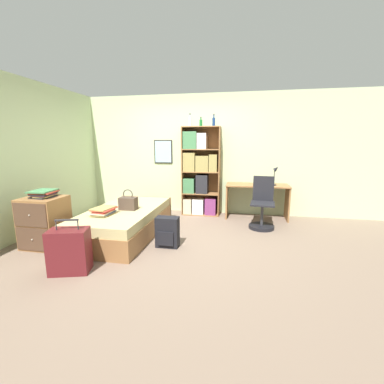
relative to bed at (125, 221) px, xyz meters
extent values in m
plane|color=#756051|center=(0.78, -0.02, -0.23)|extent=(14.00, 14.00, 0.00)
cube|color=beige|center=(0.78, 1.74, 1.07)|extent=(10.00, 0.06, 2.60)
cube|color=black|center=(0.18, 1.70, 1.13)|extent=(0.42, 0.02, 0.52)
cube|color=#99C1D6|center=(0.18, 1.69, 1.13)|extent=(0.38, 0.01, 0.48)
cube|color=beige|center=(-1.57, -0.02, 1.07)|extent=(0.06, 10.00, 2.60)
cube|color=olive|center=(0.00, -0.02, -0.07)|extent=(1.07, 2.07, 0.31)
cube|color=tan|center=(0.00, -0.02, 0.16)|extent=(1.04, 2.04, 0.15)
cube|color=olive|center=(0.00, 1.00, 0.00)|extent=(1.07, 0.04, 0.46)
cube|color=#47382D|center=(0.10, -0.06, 0.34)|extent=(0.28, 0.17, 0.21)
torus|color=#47382D|center=(0.10, -0.06, 0.49)|extent=(0.17, 0.02, 0.17)
cube|color=#99894C|center=(-0.15, -0.41, 0.24)|extent=(0.30, 0.29, 0.01)
cube|color=#99894C|center=(-0.15, -0.43, 0.25)|extent=(0.26, 0.36, 0.01)
cube|color=#334C84|center=(-0.15, -0.40, 0.26)|extent=(0.26, 0.33, 0.01)
cube|color=beige|center=(-0.17, -0.43, 0.27)|extent=(0.27, 0.33, 0.02)
cube|color=#B2382D|center=(-0.14, -0.43, 0.29)|extent=(0.24, 0.33, 0.02)
cube|color=gold|center=(-0.16, -0.41, 0.31)|extent=(0.23, 0.28, 0.01)
cube|color=#B2382D|center=(-0.14, -0.41, 0.32)|extent=(0.32, 0.39, 0.01)
cube|color=#99894C|center=(-0.16, -0.42, 0.34)|extent=(0.31, 0.38, 0.02)
cube|color=#5B191E|center=(-0.08, -1.37, 0.04)|extent=(0.51, 0.39, 0.54)
cylinder|color=#2D2D33|center=(-0.20, -1.40, 0.37)|extent=(0.01, 0.01, 0.12)
cylinder|color=#2D2D33|center=(0.04, -1.33, 0.37)|extent=(0.01, 0.01, 0.12)
cube|color=#2D2D33|center=(-0.08, -1.37, 0.43)|extent=(0.27, 0.10, 0.02)
cube|color=olive|center=(-0.97, -0.71, 0.15)|extent=(0.57, 0.51, 0.76)
cube|color=#513828|center=(-0.97, -0.97, -0.03)|extent=(0.53, 0.01, 0.34)
sphere|color=#B2A893|center=(-0.97, -0.98, -0.03)|extent=(0.02, 0.02, 0.02)
cube|color=#513828|center=(-0.97, -0.97, 0.33)|extent=(0.53, 0.01, 0.34)
sphere|color=#B2A893|center=(-0.97, -0.98, 0.33)|extent=(0.02, 0.02, 0.02)
cube|color=#232328|center=(-0.96, -0.69, 0.54)|extent=(0.30, 0.32, 0.02)
cube|color=#99894C|center=(-0.93, -0.68, 0.56)|extent=(0.24, 0.33, 0.02)
cube|color=#7A336B|center=(-0.94, -0.70, 0.57)|extent=(0.23, 0.27, 0.01)
cube|color=#232328|center=(-0.95, -0.69, 0.59)|extent=(0.28, 0.34, 0.02)
cube|color=#B2382D|center=(-0.95, -0.68, 0.61)|extent=(0.34, 0.36, 0.02)
cube|color=#427A4C|center=(-0.96, -0.69, 0.63)|extent=(0.32, 0.37, 0.02)
cube|color=olive|center=(0.69, 1.51, 0.72)|extent=(0.02, 0.36, 1.90)
cube|color=olive|center=(1.48, 1.51, 0.72)|extent=(0.02, 0.36, 1.90)
cube|color=olive|center=(1.09, 1.69, 0.72)|extent=(0.81, 0.01, 1.90)
cube|color=olive|center=(1.09, 1.51, -0.22)|extent=(0.77, 0.36, 0.02)
cube|color=olive|center=(1.09, 1.51, 0.25)|extent=(0.77, 0.36, 0.02)
cube|color=olive|center=(1.09, 1.51, 0.72)|extent=(0.77, 0.36, 0.02)
cube|color=olive|center=(1.09, 1.51, 1.19)|extent=(0.77, 0.36, 0.02)
cube|color=olive|center=(1.09, 1.51, 1.66)|extent=(0.77, 0.36, 0.02)
cube|color=beige|center=(0.80, 1.49, -0.05)|extent=(0.18, 0.27, 0.32)
cube|color=silver|center=(1.03, 1.49, -0.05)|extent=(0.24, 0.27, 0.33)
cube|color=#7A336B|center=(1.31, 1.49, -0.03)|extent=(0.23, 0.27, 0.36)
cube|color=#427A4C|center=(0.83, 1.49, 0.41)|extent=(0.24, 0.27, 0.32)
cube|color=#232328|center=(1.11, 1.49, 0.46)|extent=(0.25, 0.27, 0.40)
cube|color=#99894C|center=(0.84, 1.49, 0.93)|extent=(0.25, 0.27, 0.40)
cube|color=#99894C|center=(1.12, 1.49, 0.90)|extent=(0.27, 0.27, 0.33)
cube|color=#99894C|center=(1.35, 1.49, 0.91)|extent=(0.17, 0.27, 0.36)
cube|color=#427A4C|center=(0.85, 1.49, 1.38)|extent=(0.29, 0.27, 0.36)
cube|color=silver|center=(1.10, 1.49, 1.37)|extent=(0.19, 0.27, 0.33)
cylinder|color=#B7BCC1|center=(0.84, 1.50, 1.76)|extent=(0.07, 0.07, 0.19)
cylinder|color=#B7BCC1|center=(0.84, 1.50, 1.88)|extent=(0.03, 0.03, 0.06)
cylinder|color=#232328|center=(0.84, 1.50, 1.92)|extent=(0.03, 0.03, 0.02)
cylinder|color=#1E6B2D|center=(1.07, 1.50, 1.74)|extent=(0.06, 0.06, 0.14)
cylinder|color=#1E6B2D|center=(1.07, 1.50, 1.83)|extent=(0.03, 0.03, 0.04)
cylinder|color=#232328|center=(1.07, 1.50, 1.85)|extent=(0.03, 0.03, 0.02)
cylinder|color=navy|center=(1.34, 1.52, 1.75)|extent=(0.06, 0.06, 0.17)
cylinder|color=navy|center=(1.34, 1.52, 1.87)|extent=(0.02, 0.02, 0.05)
cylinder|color=#232328|center=(1.34, 1.52, 1.91)|extent=(0.03, 0.03, 0.02)
cube|color=olive|center=(2.27, 1.43, 0.47)|extent=(1.27, 0.52, 0.02)
cube|color=olive|center=(1.66, 1.43, 0.12)|extent=(0.03, 0.48, 0.69)
cube|color=olive|center=(2.89, 1.43, 0.12)|extent=(0.03, 0.48, 0.69)
cylinder|color=black|center=(2.59, 1.40, 0.49)|extent=(0.10, 0.10, 0.02)
cylinder|color=black|center=(2.59, 1.40, 0.65)|extent=(0.02, 0.02, 0.30)
cone|color=black|center=(2.62, 1.40, 0.82)|extent=(0.13, 0.09, 0.13)
cylinder|color=black|center=(2.34, 0.76, -0.20)|extent=(0.46, 0.46, 0.06)
cylinder|color=#333338|center=(2.34, 0.76, 0.00)|extent=(0.05, 0.05, 0.45)
cube|color=black|center=(2.34, 0.76, 0.24)|extent=(0.46, 0.46, 0.03)
cube|color=black|center=(2.36, 0.95, 0.49)|extent=(0.38, 0.07, 0.47)
cube|color=black|center=(0.87, -0.39, 0.00)|extent=(0.34, 0.19, 0.46)
cube|color=black|center=(0.87, -0.50, -0.07)|extent=(0.24, 0.03, 0.21)
camera|label=1|loc=(1.93, -3.95, 1.33)|focal=24.00mm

